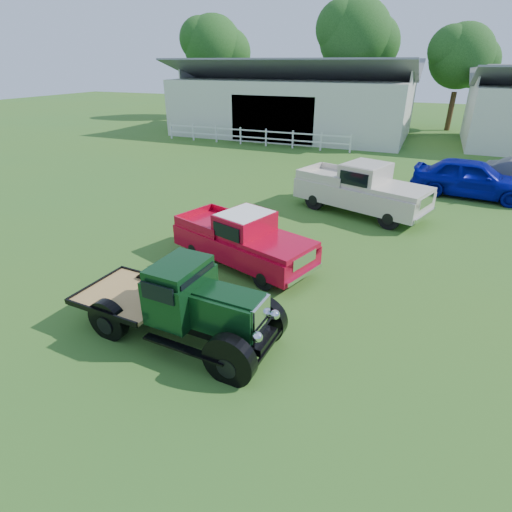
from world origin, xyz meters
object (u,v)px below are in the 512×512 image
at_px(vintage_flatbed, 179,301).
at_px(white_pickup, 361,189).
at_px(misc_car_blue, 472,178).
at_px(red_pickup, 243,238).

height_order(vintage_flatbed, white_pickup, white_pickup).
bearing_deg(white_pickup, vintage_flatbed, -83.76).
xyz_separation_m(white_pickup, misc_car_blue, (4.16, 4.08, -0.14)).
xyz_separation_m(vintage_flatbed, misc_car_blue, (6.35, 13.75, -0.08)).
xyz_separation_m(vintage_flatbed, red_pickup, (-0.21, 3.73, -0.09)).
xyz_separation_m(vintage_flatbed, white_pickup, (2.19, 9.67, 0.06)).
distance_m(vintage_flatbed, misc_car_blue, 15.14).
xyz_separation_m(red_pickup, misc_car_blue, (6.55, 10.02, 0.01)).
distance_m(vintage_flatbed, red_pickup, 3.73).
bearing_deg(red_pickup, vintage_flatbed, -68.63).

